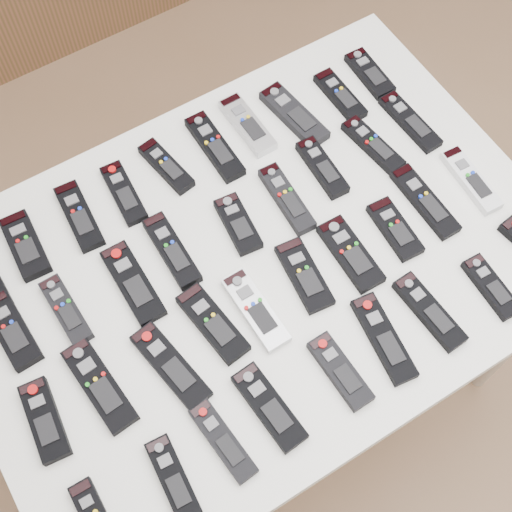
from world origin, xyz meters
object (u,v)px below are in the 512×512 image
remote_34 (384,338)px  remote_31 (223,441)px  remote_8 (340,96)px  remote_14 (238,224)px  remote_18 (410,122)px  remote_19 (45,420)px  remote_12 (133,283)px  remote_26 (395,229)px  remote_27 (425,201)px  remote_24 (304,275)px  remote_30 (174,480)px  remote_36 (491,287)px  remote_15 (287,199)px  remote_3 (124,193)px  remote_28 (471,180)px  remote_6 (247,125)px  remote_4 (166,166)px  table (256,272)px  remote_10 (12,330)px  remote_21 (171,366)px  remote_23 (256,310)px  remote_33 (340,371)px  remote_20 (100,385)px  remote_32 (269,407)px  remote_9 (370,74)px  remote_17 (373,145)px  remote_25 (351,254)px  remote_2 (79,216)px  remote_11 (66,310)px  remote_13 (172,250)px  remote_7 (294,115)px  remote_22 (213,323)px  remote_5 (215,147)px  remote_1 (25,246)px  remote_16 (322,168)px

remote_34 → remote_31: bearing=-171.4°
remote_8 → remote_14: (-0.39, -0.17, 0.00)m
remote_31 → remote_18: bearing=23.5°
remote_19 → remote_31: 0.34m
remote_12 → remote_19: remote_19 is taller
remote_26 → remote_27: 0.10m
remote_24 → remote_31: (-0.32, -0.20, 0.00)m
remote_30 → remote_36: same height
remote_15 → remote_14: bearing=-178.3°
remote_3 → remote_8: (0.56, -0.03, 0.00)m
remote_26 → remote_28: size_ratio=0.84×
remote_6 → remote_26: (0.13, -0.40, -0.00)m
remote_4 → remote_15: remote_15 is taller
table → remote_10: bearing=166.7°
remote_21 → remote_23: size_ratio=1.07×
remote_28 → remote_15: bearing=159.1°
remote_36 → remote_26: bearing=114.6°
remote_8 → remote_33: size_ratio=0.98×
remote_8 → remote_20: (-0.80, -0.34, 0.00)m
remote_15 → remote_32: 0.46m
remote_9 → remote_17: 0.21m
remote_25 → remote_34: (-0.05, -0.19, -0.00)m
remote_19 → remote_24: 0.58m
remote_2 → remote_11: (-0.12, -0.19, 0.00)m
remote_4 → remote_33: 0.60m
remote_13 → remote_17: (0.52, -0.00, -0.00)m
remote_6 → remote_20: (-0.56, -0.38, -0.00)m
remote_18 → remote_24: same height
remote_12 → remote_34: (0.37, -0.37, 0.00)m
remote_30 → remote_36: size_ratio=1.12×
remote_7 → remote_21: 0.66m
remote_4 → remote_6: (0.21, 0.00, 0.00)m
remote_30 → remote_32: 0.22m
remote_4 → remote_27: size_ratio=0.80×
remote_20 → remote_21: remote_20 is taller
remote_33 → remote_4: bearing=94.5°
remote_7 → remote_18: 0.27m
remote_17 → table: bearing=-171.4°
remote_25 → remote_32: 0.37m
remote_13 → remote_22: size_ratio=1.02×
remote_20 → remote_27: remote_20 is taller
remote_5 → remote_12: remote_5 is taller
remote_11 → remote_28: (0.90, -0.19, -0.00)m
remote_23 → remote_32: (-0.08, -0.18, 0.00)m
remote_30 → remote_33: (0.37, 0.01, 0.00)m
remote_7 → remote_26: remote_7 is taller
remote_1 → remote_22: size_ratio=0.89×
remote_24 → remote_36: (0.31, -0.22, 0.00)m
remote_23 → remote_33: 0.21m
remote_20 → remote_16: bearing=11.5°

